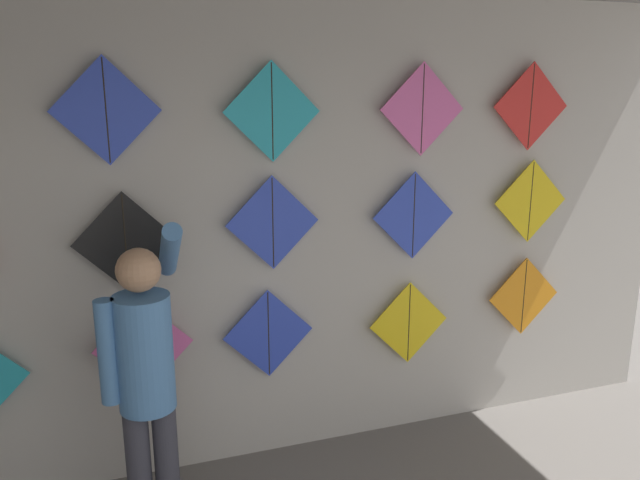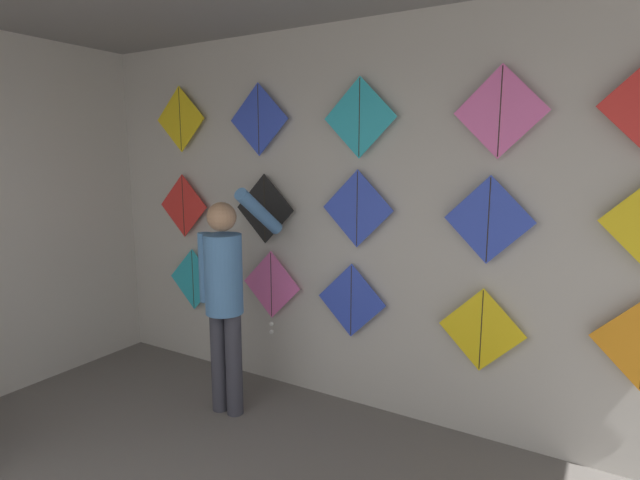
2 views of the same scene
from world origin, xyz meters
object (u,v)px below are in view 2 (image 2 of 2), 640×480
(kite_7, at_px, (358,209))
(kite_11, at_px, (259,120))
(kite_0, at_px, (193,279))
(kite_12, at_px, (360,118))
(kite_13, at_px, (500,112))
(kite_8, at_px, (489,220))
(kite_3, at_px, (481,330))
(kite_5, at_px, (183,206))
(kite_2, at_px, (351,300))
(kite_10, at_px, (180,119))
(shopkeeper, at_px, (225,289))
(kite_1, at_px, (271,288))
(kite_6, at_px, (265,209))

(kite_7, relative_size, kite_11, 1.00)
(kite_0, distance_m, kite_12, 2.13)
(kite_11, xyz_separation_m, kite_13, (1.80, 0.00, -0.02))
(kite_8, distance_m, kite_13, 0.65)
(kite_0, xyz_separation_m, kite_12, (1.64, 0.00, 1.35))
(kite_7, height_order, kite_11, kite_11)
(kite_8, relative_size, kite_11, 1.00)
(kite_3, bearing_deg, kite_0, 180.00)
(kite_13, bearing_deg, kite_8, 180.00)
(kite_11, xyz_separation_m, kite_12, (0.87, 0.00, -0.02))
(kite_11, height_order, kite_13, kite_11)
(kite_12, distance_m, kite_13, 0.93)
(kite_5, bearing_deg, kite_12, 0.00)
(kite_0, distance_m, kite_8, 2.64)
(kite_8, bearing_deg, kite_7, 180.00)
(kite_2, relative_size, kite_13, 1.00)
(kite_0, distance_m, kite_10, 1.41)
(kite_3, xyz_separation_m, kite_12, (-0.89, 0.00, 1.36))
(shopkeeper, height_order, kite_12, kite_12)
(kite_2, height_order, kite_3, kite_2)
(shopkeeper, height_order, kite_1, shopkeeper)
(kite_13, bearing_deg, kite_12, 180.00)
(shopkeeper, xyz_separation_m, kite_12, (0.79, 0.54, 1.20))
(kite_5, bearing_deg, kite_3, 0.00)
(kite_11, relative_size, kite_12, 1.00)
(kite_6, xyz_separation_m, kite_13, (1.75, 0.00, 0.67))
(kite_2, distance_m, kite_11, 1.56)
(kite_6, relative_size, kite_8, 1.00)
(kite_8, bearing_deg, kite_5, 180.00)
(kite_6, distance_m, kite_10, 1.14)
(kite_0, distance_m, kite_6, 1.06)
(shopkeeper, relative_size, kite_1, 2.41)
(shopkeeper, relative_size, kite_5, 3.00)
(shopkeeper, distance_m, kite_7, 1.11)
(shopkeeper, distance_m, kite_2, 0.92)
(kite_10, height_order, kite_13, kite_10)
(kite_1, xyz_separation_m, kite_11, (-0.10, 0.00, 1.33))
(kite_0, xyz_separation_m, kite_5, (-0.08, 0.00, 0.66))
(kite_2, height_order, kite_13, kite_13)
(kite_0, height_order, kite_5, kite_5)
(kite_7, relative_size, kite_13, 1.00)
(kite_0, bearing_deg, kite_10, 180.00)
(kite_6, xyz_separation_m, kite_12, (0.83, 0.00, 0.67))
(kite_8, distance_m, kite_11, 1.89)
(kite_12, bearing_deg, kite_11, 180.00)
(kite_0, relative_size, kite_3, 1.00)
(kite_3, relative_size, kite_7, 1.00)
(kite_1, distance_m, kite_5, 1.13)
(kite_2, bearing_deg, kite_3, 0.00)
(kite_10, xyz_separation_m, kite_11, (0.84, 0.00, -0.03))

